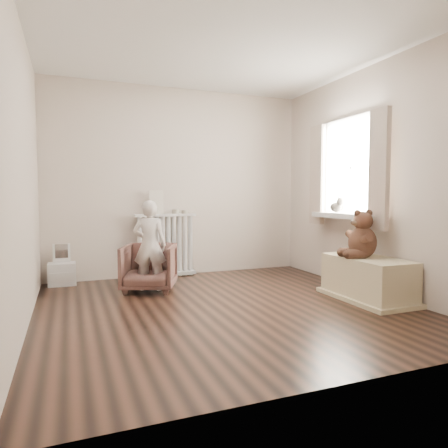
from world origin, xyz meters
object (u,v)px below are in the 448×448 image
object	(u,v)px
toy_vanity	(62,263)
armchair	(149,267)
toy_bench	(368,281)
radiator	(166,249)
plush_cat	(336,205)
child	(150,245)
teddy_bear	(363,237)

from	to	relation	value
toy_vanity	armchair	xyz separation A→B (m)	(0.96, -0.68, -0.00)
armchair	toy_bench	xyz separation A→B (m)	(2.11, -1.26, -0.07)
radiator	plush_cat	xyz separation A→B (m)	(1.89, -1.22, 0.61)
child	teddy_bear	size ratio (longest dim) A/B	2.08
radiator	teddy_bear	bearing A→B (deg)	-48.47
child	plush_cat	xyz separation A→B (m)	(2.25, -0.46, 0.46)
plush_cat	toy_bench	bearing A→B (deg)	-96.11
plush_cat	teddy_bear	bearing A→B (deg)	-100.22
radiator	toy_vanity	size ratio (longest dim) A/B	1.69
child	teddy_bear	distance (m)	2.37
armchair	toy_bench	distance (m)	2.46
teddy_bear	plush_cat	world-z (taller)	plush_cat
radiator	armchair	size ratio (longest dim) A/B	1.44
toy_bench	teddy_bear	distance (m)	0.47
toy_vanity	toy_bench	size ratio (longest dim) A/B	0.53
child	teddy_bear	world-z (taller)	child
armchair	plush_cat	size ratio (longest dim) A/B	2.62
child	toy_bench	world-z (taller)	child
teddy_bear	plush_cat	xyz separation A→B (m)	(0.18, 0.70, 0.33)
armchair	radiator	bearing A→B (deg)	84.66
radiator	toy_bench	bearing A→B (deg)	-48.38
radiator	plush_cat	distance (m)	2.33
toy_vanity	toy_bench	distance (m)	3.63
toy_vanity	toy_bench	xyz separation A→B (m)	(3.07, -1.94, -0.08)
armchair	plush_cat	bearing A→B (deg)	8.90
teddy_bear	radiator	bearing A→B (deg)	143.89
radiator	toy_vanity	xyz separation A→B (m)	(-1.32, -0.03, -0.11)
teddy_bear	plush_cat	size ratio (longest dim) A/B	2.18
child	toy_bench	distance (m)	2.46
toy_vanity	child	bearing A→B (deg)	-37.20
radiator	toy_vanity	world-z (taller)	radiator
armchair	child	world-z (taller)	child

